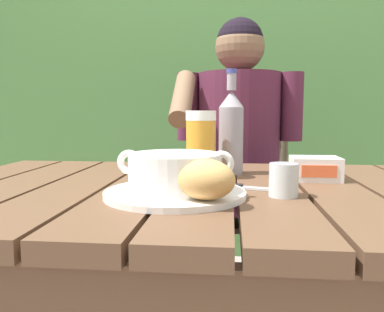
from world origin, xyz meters
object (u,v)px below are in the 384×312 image
at_px(serving_plate, 175,193).
at_px(beer_bottle, 231,131).
at_px(water_glass_small, 284,180).
at_px(beer_glass, 201,144).
at_px(table_knife, 241,187).
at_px(bread_roll, 205,179).
at_px(butter_tub, 315,169).
at_px(chair_near_diner, 237,207).
at_px(person_eating, 238,153).
at_px(soup_bowl, 175,171).

distance_m(serving_plate, beer_bottle, 0.34).
distance_m(beer_bottle, water_glass_small, 0.31).
bearing_deg(beer_bottle, beer_glass, -135.82).
relative_size(serving_plate, table_knife, 1.67).
height_order(beer_bottle, water_glass_small, beer_bottle).
distance_m(bread_roll, butter_tub, 0.39).
relative_size(butter_tub, table_knife, 0.69).
xyz_separation_m(chair_near_diner, serving_plate, (-0.14, -0.95, 0.26)).
relative_size(bread_roll, butter_tub, 1.19).
xyz_separation_m(person_eating, beer_bottle, (-0.03, -0.45, 0.11)).
height_order(beer_glass, table_knife, beer_glass).
height_order(soup_bowl, bread_roll, soup_bowl).
bearing_deg(soup_bowl, butter_tub, 34.44).
bearing_deg(table_knife, soup_bowl, -145.96).
bearing_deg(soup_bowl, table_knife, 34.04).
bearing_deg(beer_bottle, butter_tub, -21.41).
xyz_separation_m(beer_glass, water_glass_small, (0.18, -0.20, -0.05)).
relative_size(serving_plate, beer_bottle, 1.01).
relative_size(beer_glass, beer_bottle, 0.61).
bearing_deg(water_glass_small, beer_bottle, 110.66).
bearing_deg(beer_bottle, serving_plate, -110.25).
relative_size(beer_glass, table_knife, 1.01).
distance_m(bread_roll, water_glass_small, 0.18).
bearing_deg(soup_bowl, chair_near_diner, 81.55).
relative_size(beer_bottle, table_knife, 1.65).
relative_size(soup_bowl, beer_glass, 1.37).
bearing_deg(water_glass_small, beer_glass, 131.51).
xyz_separation_m(chair_near_diner, beer_bottle, (-0.03, -0.65, 0.37)).
relative_size(soup_bowl, beer_bottle, 0.83).
bearing_deg(soup_bowl, serving_plate, 99.46).
distance_m(serving_plate, water_glass_small, 0.22).
bearing_deg(serving_plate, beer_bottle, 69.75).
distance_m(water_glass_small, butter_tub, 0.22).
bearing_deg(person_eating, beer_bottle, -93.52).
distance_m(beer_glass, table_knife, 0.19).
height_order(soup_bowl, beer_glass, beer_glass).
height_order(person_eating, soup_bowl, person_eating).
bearing_deg(person_eating, beer_glass, -101.14).
xyz_separation_m(serving_plate, beer_glass, (0.03, 0.23, 0.08)).
height_order(chair_near_diner, beer_glass, chair_near_diner).
xyz_separation_m(soup_bowl, water_glass_small, (0.22, 0.02, -0.02)).
relative_size(chair_near_diner, bread_roll, 7.08).
distance_m(chair_near_diner, bread_roll, 1.07).
bearing_deg(person_eating, water_glass_small, -83.99).
height_order(soup_bowl, beer_bottle, beer_bottle).
relative_size(person_eating, bread_roll, 9.05).
xyz_separation_m(chair_near_diner, butter_tub, (0.18, -0.73, 0.28)).
bearing_deg(table_knife, beer_glass, 125.94).
bearing_deg(water_glass_small, person_eating, 96.01).
relative_size(serving_plate, butter_tub, 2.43).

